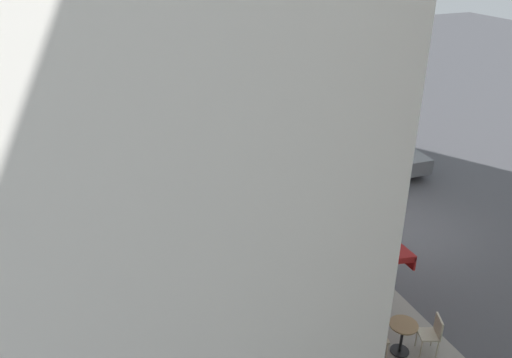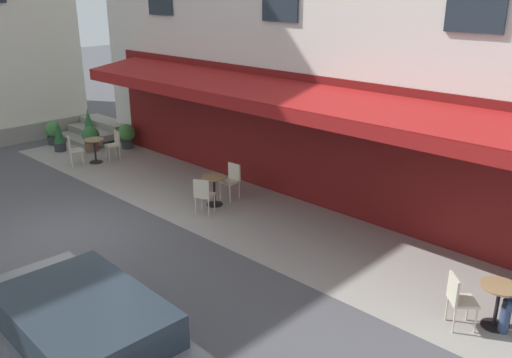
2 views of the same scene
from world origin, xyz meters
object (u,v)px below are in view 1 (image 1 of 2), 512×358
object	(u,v)px
cafe_chair_cream_under_awning	(433,332)
seated_patron_in_olive	(203,109)
cafe_chair_cream_near_door	(202,120)
cafe_table_streetside	(286,219)
cafe_chair_cream_kerbside	(203,111)
cafe_table_far_end	(220,137)
cafe_chair_cream_corner_left	(300,210)
cafe_table_near_entrance	(402,334)
cafe_chair_cream_by_window	(267,222)
cafe_table_mid_terrace	(204,117)
seated_companion_in_blue	(214,129)
cafe_chair_cream_corner_right	(374,335)
parked_car_grey	(378,145)
cafe_chair_cream_facing_street	(234,138)
cafe_chair_cream_back_row	(212,132)

from	to	relation	value
cafe_chair_cream_under_awning	seated_patron_in_olive	size ratio (longest dim) A/B	0.67
cafe_chair_cream_near_door	cafe_table_streetside	distance (m)	9.18
cafe_chair_cream_kerbside	cafe_table_far_end	xyz separation A→B (m)	(3.34, -0.31, -0.06)
cafe_chair_cream_under_awning	cafe_table_streetside	world-z (taller)	cafe_chair_cream_under_awning
cafe_chair_cream_corner_left	cafe_chair_cream_under_awning	bearing A→B (deg)	2.52
cafe_chair_cream_kerbside	cafe_table_far_end	size ratio (longest dim) A/B	1.21
cafe_table_near_entrance	cafe_chair_cream_by_window	bearing A→B (deg)	-170.42
cafe_table_mid_terrace	cafe_chair_cream_near_door	bearing A→B (deg)	-26.36
cafe_chair_cream_under_awning	cafe_chair_cream_by_window	world-z (taller)	same
seated_patron_in_olive	seated_companion_in_blue	bearing A→B (deg)	-7.45
seated_companion_in_blue	cafe_chair_cream_corner_right	bearing A→B (deg)	-2.75
cafe_chair_cream_by_window	cafe_chair_cream_under_awning	bearing A→B (deg)	15.08
cafe_table_streetside	parked_car_grey	xyz separation A→B (m)	(-3.44, 5.48, 0.22)
cafe_chair_cream_under_awning	cafe_table_streetside	bearing A→B (deg)	-171.35
seated_companion_in_blue	cafe_chair_cream_corner_left	bearing A→B (deg)	2.82
cafe_table_far_end	cafe_table_mid_terrace	bearing A→B (deg)	176.60
cafe_chair_cream_under_awning	cafe_chair_cream_kerbside	distance (m)	15.81
cafe_chair_cream_kerbside	parked_car_grey	world-z (taller)	parked_car_grey
cafe_table_streetside	cafe_chair_cream_facing_street	world-z (taller)	cafe_chair_cream_facing_street
cafe_chair_cream_under_awning	seated_patron_in_olive	xyz separation A→B (m)	(-15.59, -0.25, 0.17)
cafe_chair_cream_corner_right	cafe_chair_cream_corner_left	xyz separation A→B (m)	(-5.33, 0.95, 0.00)
cafe_chair_cream_by_window	seated_patron_in_olive	world-z (taller)	seated_patron_in_olive
cafe_table_mid_terrace	cafe_table_streetside	distance (m)	9.76
cafe_chair_cream_back_row	cafe_chair_cream_facing_street	bearing A→B (deg)	28.69
cafe_table_far_end	cafe_chair_cream_back_row	bearing A→B (deg)	-166.23
cafe_table_streetside	cafe_chair_cream_back_row	size ratio (longest dim) A/B	0.82
cafe_table_near_entrance	cafe_chair_cream_facing_street	world-z (taller)	cafe_chair_cream_facing_street
cafe_chair_cream_near_door	cafe_table_far_end	distance (m)	2.16
seated_companion_in_blue	seated_patron_in_olive	bearing A→B (deg)	172.55
cafe_table_far_end	cafe_chair_cream_back_row	distance (m)	0.63
cafe_chair_cream_corner_left	cafe_chair_cream_back_row	bearing A→B (deg)	-176.86
seated_patron_in_olive	cafe_chair_cream_back_row	bearing A→B (deg)	-9.22
cafe_table_mid_terrace	parked_car_grey	bearing A→B (deg)	38.39
cafe_table_far_end	cafe_chair_cream_back_row	xyz separation A→B (m)	(-0.61, -0.15, 0.06)
cafe_chair_cream_near_door	cafe_table_far_end	xyz separation A→B (m)	(2.16, 0.12, -0.06)
cafe_chair_cream_kerbside	cafe_table_streetside	bearing A→B (deg)	-3.48
cafe_chair_cream_kerbside	seated_companion_in_blue	world-z (taller)	seated_companion_in_blue
cafe_chair_cream_kerbside	seated_patron_in_olive	size ratio (longest dim) A/B	0.67
cafe_table_streetside	seated_patron_in_olive	xyz separation A→B (m)	(-10.15, 0.58, 0.23)
cafe_chair_cream_kerbside	cafe_table_far_end	bearing A→B (deg)	-5.26
cafe_table_mid_terrace	cafe_chair_cream_corner_right	bearing A→B (deg)	-3.32
cafe_chair_cream_by_window	cafe_chair_cream_facing_street	size ratio (longest dim) A/B	1.00
seated_companion_in_blue	cafe_table_streetside	bearing A→B (deg)	-1.73
seated_patron_in_olive	cafe_table_mid_terrace	bearing A→B (deg)	-13.29
cafe_chair_cream_corner_right	cafe_chair_cream_by_window	bearing A→B (deg)	-177.09
cafe_chair_cream_facing_street	cafe_chair_cream_corner_left	bearing A→B (deg)	-1.65
cafe_chair_cream_corner_right	cafe_chair_cream_kerbside	distance (m)	15.47
cafe_chair_cream_corner_right	cafe_chair_cream_near_door	xyz separation A→B (m)	(-14.25, 0.58, 0.00)
cafe_chair_cream_facing_street	cafe_chair_cream_back_row	xyz separation A→B (m)	(-1.07, -0.59, 0.00)
cafe_table_mid_terrace	seated_patron_in_olive	size ratio (longest dim) A/B	0.55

